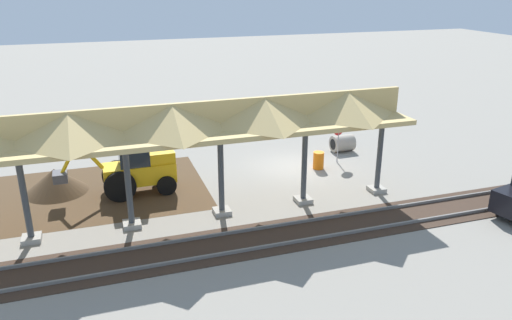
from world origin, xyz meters
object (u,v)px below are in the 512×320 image
object	(u,v)px
concrete_pipe	(342,143)
traffic_barrel	(318,160)
stop_sign	(339,133)
backhoe	(136,167)

from	to	relation	value
concrete_pipe	traffic_barrel	bearing A→B (deg)	40.33
concrete_pipe	traffic_barrel	distance (m)	3.27
concrete_pipe	stop_sign	bearing A→B (deg)	54.37
backhoe	traffic_barrel	xyz separation A→B (m)	(-9.26, -0.20, -0.81)
backhoe	traffic_barrel	distance (m)	9.30
backhoe	concrete_pipe	world-z (taller)	backhoe
traffic_barrel	stop_sign	bearing A→B (deg)	-157.90
backhoe	concrete_pipe	xyz separation A→B (m)	(-11.75, -2.32, -0.79)
backhoe	traffic_barrel	world-z (taller)	backhoe
stop_sign	traffic_barrel	world-z (taller)	stop_sign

